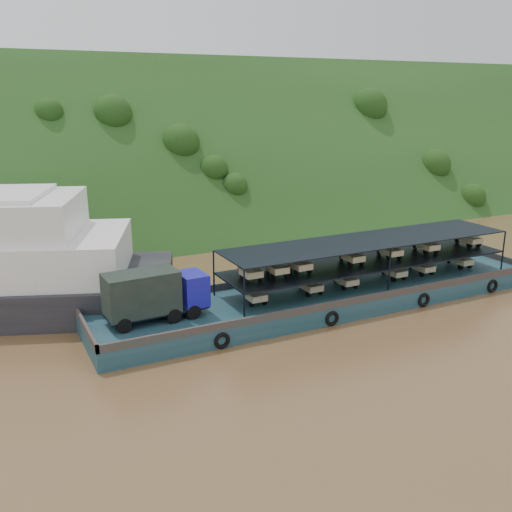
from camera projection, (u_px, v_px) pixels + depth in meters
name	position (u px, v px, depth m)	size (l,w,h in m)	color
ground	(298.00, 304.00, 42.28)	(160.00, 160.00, 0.00)	brown
hillside	(155.00, 215.00, 73.27)	(140.00, 28.00, 28.00)	#193513
cargo_barge	(317.00, 292.00, 41.42)	(35.00, 7.18, 4.54)	#123840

